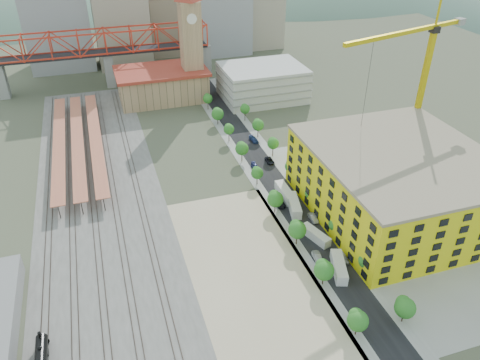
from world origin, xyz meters
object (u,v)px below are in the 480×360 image
object	(u,v)px
site_trailer_d	(285,193)
site_trailer_b	(315,235)
tower_crane	(419,70)
site_trailer_c	(294,205)
construction_building	(398,183)
clock_tower	(190,30)
site_trailer_a	(339,267)
car_0	(317,257)

from	to	relation	value
site_trailer_d	site_trailer_b	bearing A→B (deg)	-89.44
tower_crane	site_trailer_c	xyz separation A→B (m)	(-44.40, -13.97, -30.29)
construction_building	site_trailer_c	bearing A→B (deg)	160.26
site_trailer_b	site_trailer_d	xyz separation A→B (m)	(0.00, 20.57, 0.17)
clock_tower	tower_crane	xyz separation A→B (m)	(52.40, -76.69, 3.01)
site_trailer_a	site_trailer_b	distance (m)	12.67
tower_crane	construction_building	bearing A→B (deg)	-128.30
tower_crane	site_trailer_d	bearing A→B (deg)	-170.56
clock_tower	site_trailer_b	world-z (taller)	clock_tower
construction_building	site_trailer_b	distance (m)	27.64
site_trailer_a	site_trailer_d	size ratio (longest dim) A/B	0.97
construction_building	site_trailer_b	world-z (taller)	construction_building
clock_tower	tower_crane	size ratio (longest dim) A/B	1.01
construction_building	site_trailer_b	xyz separation A→B (m)	(-26.00, -4.65, -8.16)
construction_building	tower_crane	size ratio (longest dim) A/B	0.98
construction_building	site_trailer_b	bearing A→B (deg)	-169.87
site_trailer_a	site_trailer_d	xyz separation A→B (m)	(0.00, 33.24, 0.04)
site_trailer_a	construction_building	bearing A→B (deg)	52.12
clock_tower	site_trailer_d	bearing A→B (deg)	-84.56
construction_building	tower_crane	distance (m)	37.13
site_trailer_b	car_0	xyz separation A→B (m)	(-3.00, -7.43, -0.47)
site_trailer_b	site_trailer_c	bearing A→B (deg)	72.08
site_trailer_a	site_trailer_b	bearing A→B (deg)	108.45
tower_crane	site_trailer_c	size ratio (longest dim) A/B	4.95
site_trailer_c	car_0	xyz separation A→B (m)	(-3.00, -21.41, -0.64)
clock_tower	site_trailer_c	xyz separation A→B (m)	(8.00, -90.66, -27.28)
site_trailer_d	car_0	world-z (taller)	site_trailer_d
clock_tower	site_trailer_d	xyz separation A→B (m)	(8.00, -84.07, -27.28)
tower_crane	clock_tower	bearing A→B (deg)	124.34
clock_tower	site_trailer_b	bearing A→B (deg)	-85.63
car_0	construction_building	bearing A→B (deg)	28.58
site_trailer_c	car_0	bearing A→B (deg)	-84.45
construction_building	site_trailer_a	distance (m)	32.26
site_trailer_b	site_trailer_d	world-z (taller)	site_trailer_d
site_trailer_b	tower_crane	bearing A→B (deg)	14.27
tower_crane	site_trailer_a	distance (m)	67.39
site_trailer_a	site_trailer_c	bearing A→B (deg)	108.45
tower_crane	site_trailer_a	xyz separation A→B (m)	(-44.40, -40.62, -30.33)
tower_crane	site_trailer_d	distance (m)	54.26
site_trailer_c	site_trailer_b	bearing A→B (deg)	-76.47
car_0	tower_crane	bearing A→B (deg)	42.71
site_trailer_d	site_trailer_c	bearing A→B (deg)	-89.44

